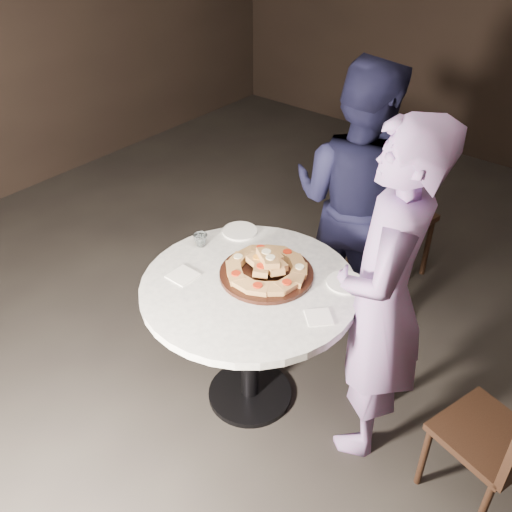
{
  "coord_description": "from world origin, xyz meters",
  "views": [
    {
      "loc": [
        1.38,
        -1.74,
        2.39
      ],
      "look_at": [
        0.03,
        -0.1,
        0.89
      ],
      "focal_mm": 40.0,
      "sensor_mm": 36.0,
      "label": 1
    }
  ],
  "objects_px": {
    "table": "(249,307)",
    "serving_board": "(266,274)",
    "water_glass": "(201,240)",
    "chair_far": "(386,212)",
    "chair_right": "(507,439)",
    "focaccia_pile": "(267,267)",
    "diner_navy": "(356,200)",
    "diner_teal": "(383,300)"
  },
  "relations": [
    {
      "from": "chair_right",
      "to": "diner_navy",
      "type": "distance_m",
      "value": 1.45
    },
    {
      "from": "chair_far",
      "to": "chair_right",
      "type": "distance_m",
      "value": 1.7
    },
    {
      "from": "water_glass",
      "to": "diner_navy",
      "type": "xyz_separation_m",
      "value": [
        0.4,
        0.84,
        0.01
      ]
    },
    {
      "from": "table",
      "to": "focaccia_pile",
      "type": "relative_size",
      "value": 2.99
    },
    {
      "from": "serving_board",
      "to": "chair_right",
      "type": "height_order",
      "value": "chair_right"
    },
    {
      "from": "focaccia_pile",
      "to": "diner_navy",
      "type": "bearing_deg",
      "value": 91.23
    },
    {
      "from": "focaccia_pile",
      "to": "chair_right",
      "type": "height_order",
      "value": "focaccia_pile"
    },
    {
      "from": "chair_far",
      "to": "diner_navy",
      "type": "xyz_separation_m",
      "value": [
        0.02,
        -0.44,
        0.28
      ]
    },
    {
      "from": "table",
      "to": "diner_teal",
      "type": "distance_m",
      "value": 0.65
    },
    {
      "from": "water_glass",
      "to": "diner_teal",
      "type": "height_order",
      "value": "diner_teal"
    },
    {
      "from": "chair_far",
      "to": "diner_navy",
      "type": "distance_m",
      "value": 0.53
    },
    {
      "from": "table",
      "to": "serving_board",
      "type": "relative_size",
      "value": 2.68
    },
    {
      "from": "table",
      "to": "chair_far",
      "type": "xyz_separation_m",
      "value": [
        -0.01,
        1.37,
        -0.1
      ]
    },
    {
      "from": "serving_board",
      "to": "diner_navy",
      "type": "distance_m",
      "value": 0.82
    },
    {
      "from": "table",
      "to": "diner_navy",
      "type": "height_order",
      "value": "diner_navy"
    },
    {
      "from": "table",
      "to": "serving_board",
      "type": "bearing_deg",
      "value": 78.02
    },
    {
      "from": "focaccia_pile",
      "to": "table",
      "type": "bearing_deg",
      "value": -103.32
    },
    {
      "from": "diner_teal",
      "to": "chair_far",
      "type": "bearing_deg",
      "value": -174.01
    },
    {
      "from": "focaccia_pile",
      "to": "chair_right",
      "type": "xyz_separation_m",
      "value": [
        1.18,
        0.08,
        -0.36
      ]
    },
    {
      "from": "serving_board",
      "to": "diner_teal",
      "type": "relative_size",
      "value": 0.27
    },
    {
      "from": "serving_board",
      "to": "chair_far",
      "type": "bearing_deg",
      "value": 91.42
    },
    {
      "from": "chair_right",
      "to": "diner_teal",
      "type": "distance_m",
      "value": 0.74
    },
    {
      "from": "diner_navy",
      "to": "chair_far",
      "type": "bearing_deg",
      "value": -94.39
    },
    {
      "from": "serving_board",
      "to": "diner_navy",
      "type": "height_order",
      "value": "diner_navy"
    },
    {
      "from": "serving_board",
      "to": "table",
      "type": "bearing_deg",
      "value": -101.98
    },
    {
      "from": "water_glass",
      "to": "chair_right",
      "type": "bearing_deg",
      "value": 3.52
    },
    {
      "from": "chair_far",
      "to": "diner_teal",
      "type": "bearing_deg",
      "value": 126.77
    },
    {
      "from": "serving_board",
      "to": "water_glass",
      "type": "height_order",
      "value": "water_glass"
    },
    {
      "from": "water_glass",
      "to": "chair_far",
      "type": "relative_size",
      "value": 0.08
    },
    {
      "from": "focaccia_pile",
      "to": "chair_far",
      "type": "height_order",
      "value": "chair_far"
    },
    {
      "from": "table",
      "to": "water_glass",
      "type": "bearing_deg",
      "value": 167.8
    },
    {
      "from": "chair_right",
      "to": "water_glass",
      "type": "bearing_deg",
      "value": -70.76
    },
    {
      "from": "focaccia_pile",
      "to": "water_glass",
      "type": "distance_m",
      "value": 0.42
    },
    {
      "from": "serving_board",
      "to": "chair_right",
      "type": "distance_m",
      "value": 1.23
    },
    {
      "from": "chair_far",
      "to": "chair_right",
      "type": "bearing_deg",
      "value": 145.93
    },
    {
      "from": "water_glass",
      "to": "table",
      "type": "bearing_deg",
      "value": -12.2
    },
    {
      "from": "serving_board",
      "to": "water_glass",
      "type": "relative_size",
      "value": 6.18
    },
    {
      "from": "focaccia_pile",
      "to": "chair_far",
      "type": "bearing_deg",
      "value": 91.55
    },
    {
      "from": "table",
      "to": "chair_far",
      "type": "relative_size",
      "value": 1.32
    },
    {
      "from": "focaccia_pile",
      "to": "diner_navy",
      "type": "xyz_separation_m",
      "value": [
        -0.02,
        0.82,
        -0.01
      ]
    },
    {
      "from": "table",
      "to": "diner_teal",
      "type": "relative_size",
      "value": 0.72
    },
    {
      "from": "table",
      "to": "water_glass",
      "type": "distance_m",
      "value": 0.44
    }
  ]
}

